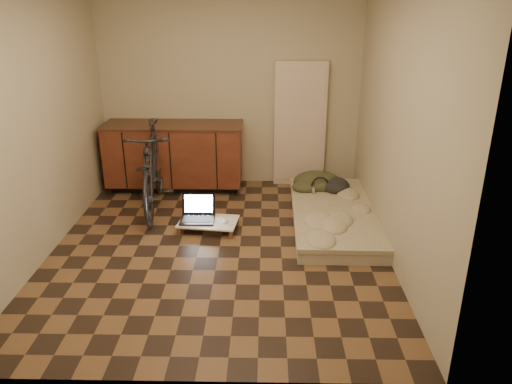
{
  "coord_description": "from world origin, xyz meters",
  "views": [
    {
      "loc": [
        0.48,
        -4.73,
        2.53
      ],
      "look_at": [
        0.39,
        0.2,
        0.55
      ],
      "focal_mm": 35.0,
      "sensor_mm": 36.0,
      "label": 1
    }
  ],
  "objects_px": {
    "lap_desk": "(208,222)",
    "laptop": "(198,215)",
    "bicycle": "(152,164)",
    "futon": "(334,215)"
  },
  "relations": [
    {
      "from": "bicycle",
      "to": "futon",
      "type": "distance_m",
      "value": 2.28
    },
    {
      "from": "bicycle",
      "to": "futon",
      "type": "height_order",
      "value": "bicycle"
    },
    {
      "from": "futon",
      "to": "lap_desk",
      "type": "xyz_separation_m",
      "value": [
        -1.46,
        -0.22,
        0.01
      ]
    },
    {
      "from": "bicycle",
      "to": "lap_desk",
      "type": "bearing_deg",
      "value": -45.02
    },
    {
      "from": "lap_desk",
      "to": "laptop",
      "type": "distance_m",
      "value": 0.15
    },
    {
      "from": "futon",
      "to": "laptop",
      "type": "relative_size",
      "value": 5.32
    },
    {
      "from": "bicycle",
      "to": "lap_desk",
      "type": "distance_m",
      "value": 1.06
    },
    {
      "from": "bicycle",
      "to": "laptop",
      "type": "height_order",
      "value": "bicycle"
    },
    {
      "from": "lap_desk",
      "to": "laptop",
      "type": "bearing_deg",
      "value": 164.8
    },
    {
      "from": "bicycle",
      "to": "futon",
      "type": "bearing_deg",
      "value": -15.53
    }
  ]
}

